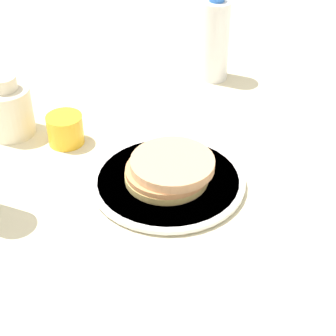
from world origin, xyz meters
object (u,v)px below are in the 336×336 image
plate (168,180)px  juice_glass (65,129)px  pancake_stack (169,169)px  cream_jug (8,109)px  water_bottle_far (215,40)px

plate → juice_glass: (-0.17, 0.16, 0.02)m
pancake_stack → cream_jug: size_ratio=1.26×
cream_jug → water_bottle_far: size_ratio=0.62×
pancake_stack → water_bottle_far: water_bottle_far is taller
plate → cream_jug: 0.34m
plate → pancake_stack: (0.00, -0.00, 0.02)m
plate → cream_jug: (-0.27, 0.21, 0.04)m
juice_glass → water_bottle_far: bearing=32.6°
juice_glass → water_bottle_far: (0.33, 0.21, 0.06)m
plate → pancake_stack: size_ratio=1.73×
pancake_stack → cream_jug: (-0.27, 0.21, 0.02)m
pancake_stack → cream_jug: 0.34m
plate → juice_glass: juice_glass is taller
plate → juice_glass: size_ratio=3.87×
pancake_stack → plate: bearing=129.3°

